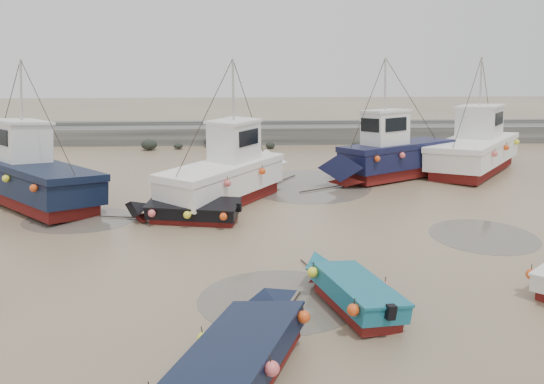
{
  "coord_description": "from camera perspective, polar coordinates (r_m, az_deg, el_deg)",
  "views": [
    {
      "loc": [
        -2.31,
        -16.53,
        6.64
      ],
      "look_at": [
        -1.5,
        2.88,
        1.4
      ],
      "focal_mm": 35.0,
      "sensor_mm": 36.0,
      "label": 1
    }
  ],
  "objects": [
    {
      "name": "ground",
      "position": [
        17.97,
        5.2,
        -6.66
      ],
      "size": [
        120.0,
        120.0,
        0.0
      ],
      "primitive_type": "plane",
      "color": "#988262",
      "rests_on": "ground"
    },
    {
      "name": "seawall",
      "position": [
        39.06,
        1.1,
        6.24
      ],
      "size": [
        60.0,
        4.92,
        1.5
      ],
      "color": "slate",
      "rests_on": "ground"
    },
    {
      "name": "puddle_a",
      "position": [
        14.85,
        0.89,
        -11.46
      ],
      "size": [
        4.57,
        4.57,
        0.01
      ],
      "primitive_type": "cylinder",
      "color": "#5B554B",
      "rests_on": "ground"
    },
    {
      "name": "puddle_b",
      "position": [
        21.05,
        21.78,
        -4.4
      ],
      "size": [
        3.89,
        3.89,
        0.01
      ],
      "primitive_type": "cylinder",
      "color": "#5B554B",
      "rests_on": "ground"
    },
    {
      "name": "puddle_c",
      "position": [
        22.74,
        -19.94,
        -2.82
      ],
      "size": [
        4.53,
        4.53,
        0.01
      ],
      "primitive_type": "cylinder",
      "color": "#5B554B",
      "rests_on": "ground"
    },
    {
      "name": "puddle_d",
      "position": [
        26.79,
        3.85,
        0.72
      ],
      "size": [
        6.35,
        6.35,
        0.01
      ],
      "primitive_type": "cylinder",
      "color": "#5B554B",
      "rests_on": "ground"
    },
    {
      "name": "dinghy_1",
      "position": [
        11.67,
        -2.71,
        -16.46
      ],
      "size": [
        3.52,
        6.25,
        1.43
      ],
      "rotation": [
        0.0,
        0.0,
        -0.38
      ],
      "color": "maroon",
      "rests_on": "ground"
    },
    {
      "name": "dinghy_2",
      "position": [
        14.44,
        8.27,
        -9.96
      ],
      "size": [
        2.4,
        5.08,
        1.43
      ],
      "rotation": [
        0.0,
        0.0,
        0.31
      ],
      "color": "maroon",
      "rests_on": "ground"
    },
    {
      "name": "dinghy_4",
      "position": [
        21.33,
        -9.35,
        -1.71
      ],
      "size": [
        5.88,
        2.36,
        1.43
      ],
      "rotation": [
        0.0,
        0.0,
        1.38
      ],
      "color": "maroon",
      "rests_on": "ground"
    },
    {
      "name": "cabin_boat_0",
      "position": [
        25.81,
        -25.13,
        1.75
      ],
      "size": [
        8.8,
        8.3,
        6.22
      ],
      "rotation": [
        0.0,
        0.0,
        0.82
      ],
      "color": "maroon",
      "rests_on": "ground"
    },
    {
      "name": "cabin_boat_1",
      "position": [
        23.69,
        -4.42,
        2.16
      ],
      "size": [
        6.44,
        8.61,
        6.22
      ],
      "rotation": [
        0.0,
        0.0,
        -0.6
      ],
      "color": "maroon",
      "rests_on": "ground"
    },
    {
      "name": "cabin_boat_2",
      "position": [
        28.45,
        12.53,
        4.05
      ],
      "size": [
        8.86,
        5.62,
        6.22
      ],
      "rotation": [
        0.0,
        0.0,
        2.07
      ],
      "color": "maroon",
      "rests_on": "ground"
    },
    {
      "name": "cabin_boat_3",
      "position": [
        31.86,
        21.27,
        4.48
      ],
      "size": [
        7.76,
        8.89,
        6.22
      ],
      "rotation": [
        0.0,
        0.0,
        -0.69
      ],
      "color": "maroon",
      "rests_on": "ground"
    },
    {
      "name": "person",
      "position": [
        24.82,
        -5.37,
        -0.49
      ],
      "size": [
        0.82,
        0.71,
        1.89
      ],
      "primitive_type": "imported",
      "rotation": [
        0.0,
        0.0,
        3.6
      ],
      "color": "#1D273D",
      "rests_on": "ground"
    }
  ]
}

